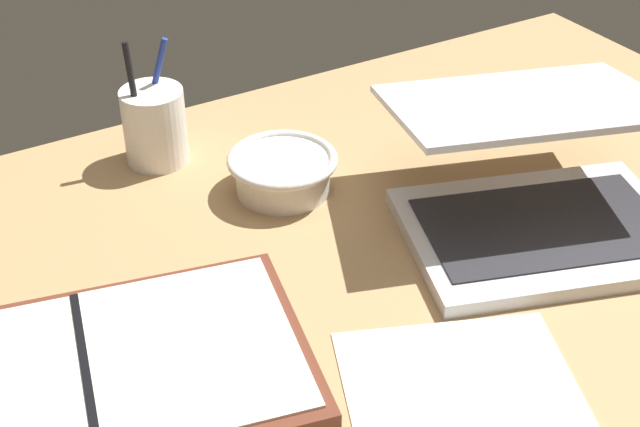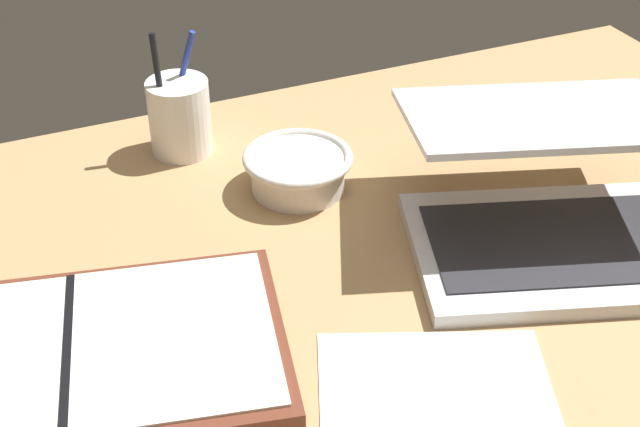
# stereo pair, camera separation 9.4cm
# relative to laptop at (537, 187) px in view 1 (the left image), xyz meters

# --- Properties ---
(desk_top) EXTENTS (1.40, 1.00, 0.02)m
(desk_top) POSITION_rel_laptop_xyz_m (-0.23, -0.03, -0.06)
(desk_top) COLOR tan
(desk_top) RESTS_ON ground
(laptop) EXTENTS (0.39, 0.39, 0.15)m
(laptop) POSITION_rel_laptop_xyz_m (0.00, 0.00, 0.00)
(laptop) COLOR silver
(laptop) RESTS_ON desk_top
(bowl) EXTENTS (0.14, 0.14, 0.05)m
(bowl) POSITION_rel_laptop_xyz_m (-0.22, 0.21, -0.02)
(bowl) COLOR silver
(bowl) RESTS_ON desk_top
(pen_cup) EXTENTS (0.08, 0.08, 0.17)m
(pen_cup) POSITION_rel_laptop_xyz_m (-0.32, 0.36, -0.00)
(pen_cup) COLOR white
(pen_cup) RESTS_ON desk_top
(planner) EXTENTS (0.44, 0.32, 0.04)m
(planner) POSITION_rel_laptop_xyz_m (-0.54, -0.01, -0.03)
(planner) COLOR brown
(planner) RESTS_ON desk_top
(paper_sheet_front) EXTENTS (0.30, 0.34, 0.00)m
(paper_sheet_front) POSITION_rel_laptop_xyz_m (-0.25, -0.21, -0.05)
(paper_sheet_front) COLOR silver
(paper_sheet_front) RESTS_ON desk_top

